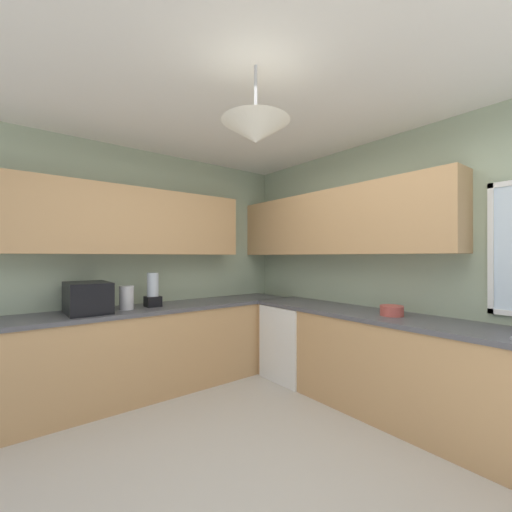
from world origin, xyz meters
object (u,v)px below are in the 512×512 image
Objects in this scene: blender_appliance at (153,291)px; kettle at (127,298)px; dishwasher at (295,341)px; microwave at (88,298)px; bowl at (392,311)px.

kettle is at bearing -85.91° from blender_appliance.
blender_appliance reaches higher than dishwasher.
microwave is 1.33× the size of blender_appliance.
dishwasher is 1.72m from blender_appliance.
kettle reaches higher than dishwasher.
kettle is at bearing -135.92° from bowl.
kettle is at bearing -110.21° from dishwasher.
dishwasher is 3.59× the size of kettle.
blender_appliance is (-0.02, 0.28, 0.04)m from kettle.
kettle is at bearing 86.73° from microwave.
kettle is 1.17× the size of bowl.
microwave reaches higher than kettle.
bowl is 2.37m from blender_appliance.
bowl is 0.56× the size of blender_appliance.
blender_appliance is at bearing -141.12° from bowl.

